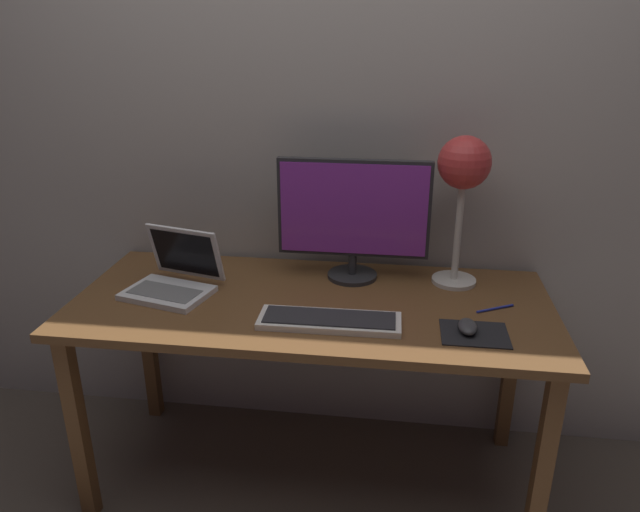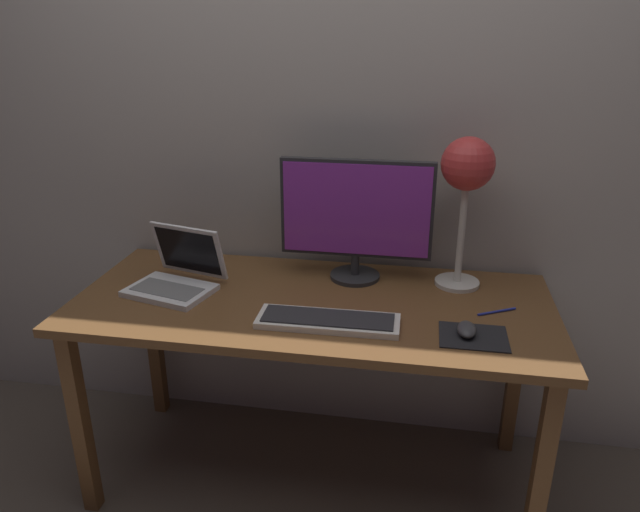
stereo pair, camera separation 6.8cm
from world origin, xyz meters
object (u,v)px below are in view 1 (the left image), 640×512
object	(u,v)px
mouse	(468,327)
pen	(495,308)
keyboard_main	(329,320)
laptop	(176,273)
monitor	(353,214)
desk_lamp	(464,172)

from	to	relation	value
mouse	pen	xyz separation A→B (m)	(0.10, 0.17, -0.02)
keyboard_main	laptop	size ratio (longest dim) A/B	1.33
monitor	pen	world-z (taller)	monitor
pen	keyboard_main	bearing A→B (deg)	-161.99
monitor	keyboard_main	bearing A→B (deg)	-96.08
keyboard_main	laptop	bearing A→B (deg)	161.77
laptop	mouse	xyz separation A→B (m)	(0.97, -0.18, -0.04)
pen	laptop	bearing A→B (deg)	179.26
laptop	pen	bearing A→B (deg)	-0.74
monitor	pen	distance (m)	0.57
monitor	laptop	distance (m)	0.65
monitor	mouse	xyz separation A→B (m)	(0.38, -0.37, -0.22)
mouse	monitor	bearing A→B (deg)	135.82
keyboard_main	laptop	world-z (taller)	laptop
keyboard_main	mouse	xyz separation A→B (m)	(0.42, 0.00, 0.01)
keyboard_main	desk_lamp	distance (m)	0.67
mouse	pen	distance (m)	0.20
keyboard_main	desk_lamp	bearing A→B (deg)	42.64
desk_lamp	laptop	bearing A→B (deg)	-168.91
pen	monitor	bearing A→B (deg)	157.59
laptop	desk_lamp	bearing A→B (deg)	11.09
keyboard_main	pen	xyz separation A→B (m)	(0.52, 0.17, -0.01)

